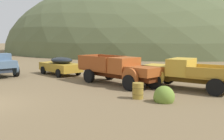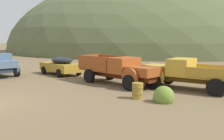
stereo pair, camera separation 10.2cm
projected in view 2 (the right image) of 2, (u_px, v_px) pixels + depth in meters
The scene contains 6 objects.
hill_far_right at pixel (151, 50), 73.50m from camera, with size 76.89×77.38×37.74m, color #56603D.
car_mustard at pixel (60, 65), 22.54m from camera, with size 4.92×3.20×1.57m.
truck_oxide_orange at pixel (122, 70), 17.29m from camera, with size 6.66×3.69×1.91m.
truck_faded_yellow at pixel (182, 73), 16.11m from camera, with size 6.06×2.88×1.89m.
oil_drum_by_truck at pixel (138, 91), 13.41m from camera, with size 0.62×0.62×0.84m.
bush_near_barrel at pixel (163, 97), 12.70m from camera, with size 1.11×0.94×1.06m.
Camera 2 is at (11.44, -7.03, 3.10)m, focal length 41.25 mm.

